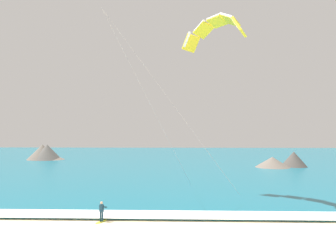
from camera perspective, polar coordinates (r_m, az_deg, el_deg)
sea at (r=86.81m, az=-1.17°, el=-6.04°), size 200.00×120.00×0.20m
surf_foam at (r=28.68m, az=-7.66°, el=-15.79°), size 200.00×2.77×0.04m
surfboard at (r=27.56m, az=-12.13°, el=-16.80°), size 1.02×1.45×0.09m
kitesurfer at (r=27.34m, az=-12.10°, el=-14.95°), size 0.67×0.66×1.69m
kite_primary at (r=36.48m, az=8.55°, el=17.31°), size 13.60×11.73×19.19m
headland_right at (r=69.55m, az=20.24°, el=-6.09°), size 11.62×8.06×3.39m
headland_left at (r=89.15m, az=-21.58°, el=-4.65°), size 10.60×8.49×4.22m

